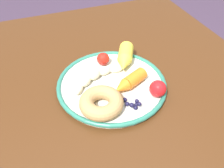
% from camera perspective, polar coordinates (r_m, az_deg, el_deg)
% --- Properties ---
extents(dining_table, '(1.01, 0.90, 0.75)m').
position_cam_1_polar(dining_table, '(0.72, 0.46, -6.03)').
color(dining_table, '#4B2812').
rests_on(dining_table, ground_plane).
extents(plate, '(0.30, 0.30, 0.02)m').
position_cam_1_polar(plate, '(0.64, 0.00, -0.19)').
color(plate, silver).
rests_on(plate, dining_table).
extents(banana, '(0.08, 0.16, 0.03)m').
position_cam_1_polar(banana, '(0.64, -4.04, 1.87)').
color(banana, beige).
rests_on(banana, plate).
extents(carrot_orange, '(0.08, 0.11, 0.03)m').
position_cam_1_polar(carrot_orange, '(0.62, 4.25, 0.42)').
color(carrot_orange, orange).
rests_on(carrot_orange, plate).
extents(carrot_yellow, '(0.12, 0.09, 0.04)m').
position_cam_1_polar(carrot_yellow, '(0.70, 3.18, 6.37)').
color(carrot_yellow, yellow).
rests_on(carrot_yellow, plate).
extents(donut, '(0.13, 0.13, 0.04)m').
position_cam_1_polar(donut, '(0.56, -2.59, -4.54)').
color(donut, tan).
rests_on(donut, plate).
extents(blueberry_pile, '(0.05, 0.04, 0.02)m').
position_cam_1_polar(blueberry_pile, '(0.58, 5.06, -4.74)').
color(blueberry_pile, '#191638').
rests_on(blueberry_pile, plate).
extents(tomato_near, '(0.04, 0.04, 0.04)m').
position_cam_1_polar(tomato_near, '(0.70, -2.10, 6.12)').
color(tomato_near, red).
rests_on(tomato_near, plate).
extents(tomato_mid, '(0.04, 0.04, 0.04)m').
position_cam_1_polar(tomato_mid, '(0.60, 11.04, -1.13)').
color(tomato_mid, red).
rests_on(tomato_mid, plate).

